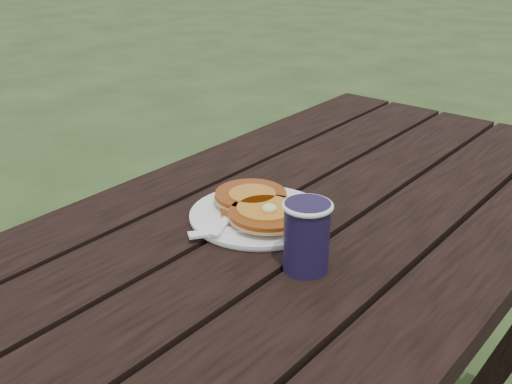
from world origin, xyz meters
The scene contains 5 objects.
plate centered at (-0.06, 0.08, 0.76)m, with size 0.24×0.24×0.01m, color white.
pancake_stack centered at (-0.06, 0.08, 0.77)m, with size 0.20×0.17×0.04m.
knife centered at (-0.04, 0.01, 0.76)m, with size 0.02×0.18×0.01m, color white.
fork centered at (-0.08, 0.01, 0.77)m, with size 0.03×0.16×0.01m, color white, non-canonical shape.
coffee_cup centered at (0.10, -0.01, 0.81)m, with size 0.08×0.08×0.11m.
Camera 1 is at (0.58, -0.72, 1.26)m, focal length 45.00 mm.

